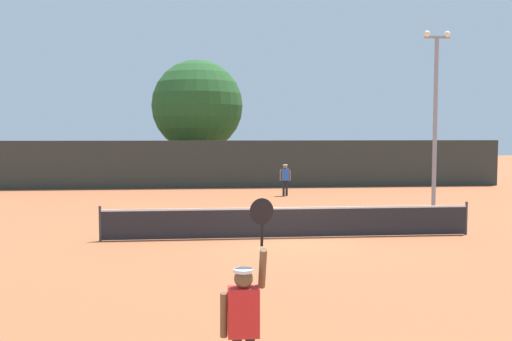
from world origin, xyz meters
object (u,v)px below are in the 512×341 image
(light_pole, at_px, (435,107))
(parked_car_near, at_px, (124,169))
(parked_car_mid, at_px, (322,167))
(parked_car_far, at_px, (370,166))
(large_tree, at_px, (197,106))
(tennis_ball, at_px, (316,228))
(player_serving, at_px, (244,314))
(player_receiving, at_px, (285,177))

(light_pole, distance_m, parked_car_near, 22.78)
(parked_car_near, bearing_deg, parked_car_mid, -1.98)
(parked_car_far, bearing_deg, parked_car_mid, -178.11)
(light_pole, xyz_separation_m, large_tree, (-10.40, 14.18, 0.69))
(parked_car_mid, bearing_deg, tennis_ball, -97.44)
(tennis_ball, relative_size, parked_car_far, 0.02)
(light_pole, distance_m, parked_car_far, 18.52)
(parked_car_far, bearing_deg, tennis_ball, -119.33)
(player_serving, distance_m, parked_car_near, 33.58)
(player_receiving, bearing_deg, large_tree, -62.53)
(player_serving, height_order, parked_car_near, player_serving)
(parked_car_mid, relative_size, parked_car_far, 0.98)
(light_pole, bearing_deg, parked_car_mid, 94.12)
(player_receiving, relative_size, parked_car_mid, 0.38)
(player_serving, xyz_separation_m, large_tree, (-0.90, 30.96, 3.97))
(player_receiving, height_order, large_tree, large_tree)
(player_serving, relative_size, light_pole, 0.33)
(tennis_ball, relative_size, light_pole, 0.01)
(player_serving, xyz_separation_m, parked_car_mid, (8.25, 34.06, -0.32))
(parked_car_far, bearing_deg, light_pole, -106.45)
(player_serving, xyz_separation_m, parked_car_far, (12.09, 34.75, -0.32))
(parked_car_near, relative_size, parked_car_far, 0.99)
(player_serving, relative_size, parked_car_mid, 0.57)
(parked_car_near, xyz_separation_m, parked_car_mid, (14.31, 1.04, 0.00))
(tennis_ball, height_order, light_pole, light_pole)
(tennis_ball, bearing_deg, player_receiving, 87.90)
(light_pole, height_order, parked_car_mid, light_pole)
(large_tree, distance_m, parked_car_far, 14.20)
(light_pole, distance_m, parked_car_mid, 17.70)
(light_pole, relative_size, parked_car_far, 1.73)
(parked_car_near, height_order, parked_car_mid, same)
(player_receiving, height_order, parked_car_near, parked_car_near)
(parked_car_far, bearing_deg, player_receiving, -131.64)
(player_serving, xyz_separation_m, parked_car_near, (-6.05, 33.03, -0.32))
(player_receiving, bearing_deg, tennis_ball, 87.90)
(tennis_ball, relative_size, parked_car_mid, 0.02)
(player_serving, bearing_deg, parked_car_near, 100.39)
(player_receiving, relative_size, light_pole, 0.21)
(player_receiving, xyz_separation_m, parked_car_far, (8.36, 12.69, -0.22))
(large_tree, distance_m, parked_car_near, 7.02)
(player_serving, distance_m, tennis_ball, 12.61)
(large_tree, relative_size, parked_car_near, 1.85)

